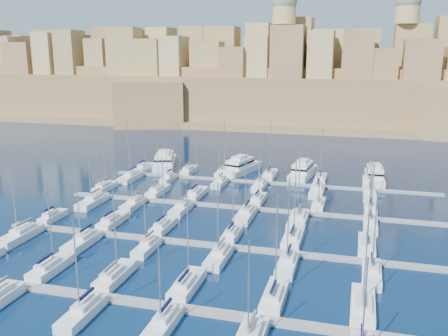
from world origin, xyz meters
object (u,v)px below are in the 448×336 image
(sailboat_2, at_px, (115,275))
(motor_yacht_d, at_px, (374,176))
(motor_yacht_b, at_px, (241,167))
(motor_yacht_c, at_px, (303,171))
(motor_yacht_a, at_px, (165,161))
(sailboat_4, at_px, (275,296))

(sailboat_2, height_order, motor_yacht_d, sailboat_2)
(motor_yacht_b, height_order, motor_yacht_d, same)
(motor_yacht_d, bearing_deg, motor_yacht_c, 179.25)
(motor_yacht_c, bearing_deg, sailboat_2, -105.77)
(sailboat_2, height_order, motor_yacht_a, sailboat_2)
(motor_yacht_a, relative_size, motor_yacht_d, 1.27)
(sailboat_2, xyz_separation_m, sailboat_4, (23.94, -0.01, 0.01))
(sailboat_2, bearing_deg, motor_yacht_d, 61.16)
(sailboat_2, distance_m, motor_yacht_a, 73.83)
(sailboat_4, bearing_deg, motor_yacht_b, 107.20)
(motor_yacht_b, height_order, motor_yacht_c, same)
(motor_yacht_a, distance_m, motor_yacht_c, 40.43)
(sailboat_4, bearing_deg, motor_yacht_a, 122.28)
(motor_yacht_a, bearing_deg, motor_yacht_d, -1.66)
(sailboat_2, xyz_separation_m, motor_yacht_b, (2.33, 69.82, 0.98))
(motor_yacht_a, relative_size, motor_yacht_c, 1.21)
(sailboat_2, xyz_separation_m, motor_yacht_c, (19.59, 69.36, 0.98))
(sailboat_2, height_order, motor_yacht_c, sailboat_2)
(sailboat_4, distance_m, motor_yacht_c, 69.52)
(motor_yacht_c, bearing_deg, motor_yacht_b, 178.47)
(motor_yacht_b, bearing_deg, sailboat_4, -72.80)
(motor_yacht_d, bearing_deg, motor_yacht_a, 178.34)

